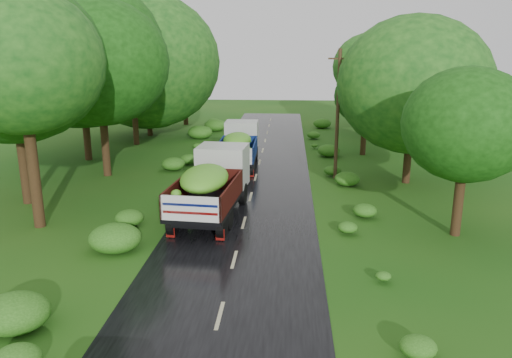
{
  "coord_description": "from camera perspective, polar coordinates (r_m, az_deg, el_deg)",
  "views": [
    {
      "loc": [
        1.95,
        -13.11,
        7.77
      ],
      "look_at": [
        0.46,
        9.36,
        1.7
      ],
      "focal_mm": 35.0,
      "sensor_mm": 36.0,
      "label": 1
    }
  ],
  "objects": [
    {
      "name": "shrubs",
      "position": [
        28.17,
        -0.31,
        -0.18
      ],
      "size": [
        11.9,
        44.0,
        0.7
      ],
      "color": "#235915",
      "rests_on": "ground"
    },
    {
      "name": "utility_pole",
      "position": [
        29.61,
        9.31,
        7.39
      ],
      "size": [
        1.31,
        0.43,
        7.58
      ],
      "rotation": [
        0.0,
        0.0,
        -0.26
      ],
      "color": "#382616",
      "rests_on": "ground"
    },
    {
      "name": "road_lines",
      "position": [
        20.71,
        -1.9,
        -6.89
      ],
      "size": [
        0.12,
        69.6,
        0.0
      ],
      "color": "#BFB78C",
      "rests_on": "road"
    },
    {
      "name": "truck_far",
      "position": [
        32.75,
        -1.93,
        4.09
      ],
      "size": [
        2.34,
        6.44,
        2.7
      ],
      "rotation": [
        0.0,
        0.0,
        0.01
      ],
      "color": "black",
      "rests_on": "ground"
    },
    {
      "name": "trees_left",
      "position": [
        36.35,
        -16.4,
        12.92
      ],
      "size": [
        7.68,
        32.82,
        9.47
      ],
      "color": "black",
      "rests_on": "ground"
    },
    {
      "name": "trees_right",
      "position": [
        36.52,
        15.41,
        10.71
      ],
      "size": [
        6.26,
        31.74,
        7.48
      ],
      "color": "black",
      "rests_on": "ground"
    },
    {
      "name": "ground",
      "position": [
        15.36,
        -4.17,
        -15.34
      ],
      "size": [
        120.0,
        120.0,
        0.0
      ],
      "primitive_type": "plane",
      "color": "#154C10",
      "rests_on": "ground"
    },
    {
      "name": "truck_near",
      "position": [
        23.23,
        -4.94,
        -0.25
      ],
      "size": [
        3.06,
        7.13,
        2.91
      ],
      "rotation": [
        0.0,
        0.0,
        -0.09
      ],
      "color": "black",
      "rests_on": "ground"
    },
    {
      "name": "road",
      "position": [
        19.8,
        -2.18,
        -8.0
      ],
      "size": [
        6.5,
        80.0,
        0.02
      ],
      "primitive_type": "cube",
      "color": "black",
      "rests_on": "ground"
    }
  ]
}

